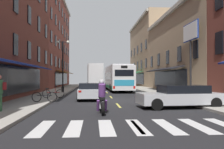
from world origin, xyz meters
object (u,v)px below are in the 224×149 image
Objects in this scene: billboard_sign at (191,39)px; bicycle_near at (44,97)px; sedan_near at (90,91)px; sedan_mid at (181,96)px; transit_bus at (118,78)px; box_truck at (95,76)px; bicycle_mid at (53,93)px; street_lamp_twin at (63,64)px; motorcycle_rider at (102,99)px.

bicycle_near is (-11.79, -4.77, -4.63)m from billboard_sign.
sedan_near is 7.66m from sedan_mid.
sedan_mid is (1.85, -18.10, -1.03)m from transit_bus.
billboard_sign is 0.83× the size of box_truck.
sedan_mid is at bearing -35.39° from bicycle_mid.
street_lamp_twin reaches higher than bicycle_near.
motorcycle_rider is (-4.59, -1.84, 0.04)m from sedan_mid.
sedan_near is at bearing 133.61° from sedan_mid.
motorcycle_rider is at bearing -89.62° from box_truck.
bicycle_near is 11.17m from street_lamp_twin.
bicycle_near is (-3.40, -25.75, -1.56)m from box_truck.
box_truck is 1.59× the size of sedan_mid.
transit_bus is 16.88m from bicycle_near.
box_truck is at bearing 82.48° from bicycle_near.
sedan_near is (-0.49, -22.71, -1.39)m from box_truck.
billboard_sign reaches higher than box_truck.
motorcycle_rider is at bearing -158.15° from sedan_mid.
sedan_mid is (4.79, -28.25, -1.39)m from box_truck.
sedan_near reaches higher than sedan_mid.
sedan_mid is 4.95m from motorcycle_rider.
bicycle_near is at bearing 129.65° from motorcycle_rider.
transit_bus is at bearing 95.84° from sedan_mid.
billboard_sign is 22.80m from box_truck.
sedan_mid is at bearing -80.37° from box_truck.
billboard_sign is 1.48× the size of sedan_near.
street_lamp_twin is (-6.52, -4.78, 1.57)m from transit_bus.
billboard_sign is at bearing -26.79° from street_lamp_twin.
billboard_sign reaches higher than sedan_near.
billboard_sign is 3.83× the size of bicycle_near.
bicycle_near is at bearing -89.05° from street_lamp_twin.
transit_bus is 5.80× the size of motorcycle_rider.
box_truck is at bearing 106.15° from transit_bus.
billboard_sign is 3.78× the size of bicycle_mid.
sedan_near is (-8.88, -1.73, -4.45)m from billboard_sign.
bicycle_near is 0.30× the size of street_lamp_twin.
bicycle_near is at bearing -97.52° from box_truck.
box_truck is at bearing 111.81° from billboard_sign.
transit_bus reaches higher than sedan_mid.
sedan_mid is 2.36× the size of motorcycle_rider.
motorcycle_rider reaches higher than bicycle_mid.
box_truck is 22.75m from sedan_near.
transit_bus is 7.11× the size of bicycle_near.
sedan_mid is at bearing -46.39° from sedan_near.
box_truck is 26.02m from bicycle_near.
sedan_near is (-3.43, -12.55, -1.03)m from transit_bus.
sedan_near is at bearing 46.30° from bicycle_near.
sedan_mid is (-3.60, -7.28, -4.46)m from billboard_sign.
billboard_sign is 13.54m from street_lamp_twin.
street_lamp_twin is (-0.21, 7.52, 2.77)m from bicycle_mid.
box_truck is (-8.39, 20.98, -3.07)m from billboard_sign.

